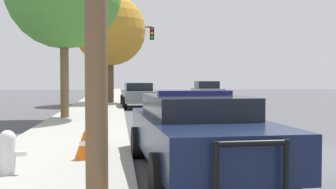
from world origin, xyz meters
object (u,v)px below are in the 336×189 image
(fire_hydrant, at_px, (8,151))
(car_background_midblock, at_px, (138,94))
(car_background_oncoming, at_px, (207,91))
(tree_sidewalk_mid, at_px, (110,30))
(traffic_light, at_px, (118,46))
(police_car, at_px, (198,131))
(traffic_cone, at_px, (84,144))

(fire_hydrant, bearing_deg, car_background_midblock, 80.31)
(car_background_oncoming, distance_m, tree_sidewalk_mid, 8.11)
(traffic_light, distance_m, tree_sidewalk_mid, 2.42)
(fire_hydrant, xyz_separation_m, traffic_light, (1.79, 22.76, 3.43))
(police_car, xyz_separation_m, traffic_light, (-1.45, 22.40, 3.19))
(police_car, distance_m, car_background_midblock, 16.81)
(fire_hydrant, distance_m, traffic_light, 23.08)
(police_car, height_order, traffic_light, traffic_light)
(traffic_light, relative_size, tree_sidewalk_mid, 0.76)
(fire_hydrant, bearing_deg, car_background_oncoming, 70.09)
(traffic_light, relative_size, traffic_cone, 9.49)
(traffic_cone, bearing_deg, police_car, -21.29)
(police_car, relative_size, traffic_light, 0.99)
(car_background_midblock, bearing_deg, car_background_oncoming, 43.23)
(car_background_midblock, bearing_deg, traffic_cone, -98.27)
(traffic_light, bearing_deg, car_background_midblock, -78.43)
(traffic_light, bearing_deg, traffic_cone, -91.69)
(fire_hydrant, relative_size, car_background_midblock, 0.16)
(police_car, distance_m, traffic_cone, 2.26)
(car_background_midblock, height_order, traffic_cone, car_background_midblock)
(police_car, height_order, traffic_cone, police_car)
(tree_sidewalk_mid, bearing_deg, car_background_oncoming, 14.93)
(traffic_light, xyz_separation_m, traffic_cone, (-0.64, -21.59, -3.53))
(fire_hydrant, height_order, traffic_cone, fire_hydrant)
(tree_sidewalk_mid, bearing_deg, traffic_light, 77.44)
(car_background_midblock, height_order, car_background_oncoming, car_background_oncoming)
(car_background_midblock, xyz_separation_m, car_background_oncoming, (5.17, 5.19, 0.01))
(fire_hydrant, bearing_deg, police_car, 6.32)
(police_car, relative_size, car_background_midblock, 1.19)
(car_background_oncoming, bearing_deg, traffic_light, -2.20)
(car_background_oncoming, relative_size, traffic_cone, 7.14)
(police_car, relative_size, fire_hydrant, 7.30)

